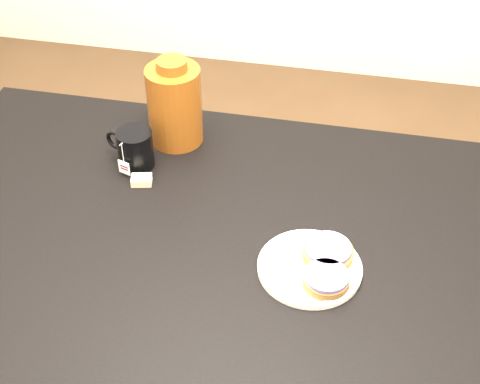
# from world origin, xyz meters

# --- Properties ---
(table) EXTENTS (1.40, 0.90, 0.75)m
(table) POSITION_xyz_m (0.00, 0.00, 0.67)
(table) COLOR black
(table) RESTS_ON ground_plane
(plate) EXTENTS (0.20, 0.20, 0.02)m
(plate) POSITION_xyz_m (0.19, -0.04, 0.76)
(plate) COLOR white
(plate) RESTS_ON table
(bagel_back) EXTENTS (0.11, 0.11, 0.03)m
(bagel_back) POSITION_xyz_m (0.22, -0.01, 0.77)
(bagel_back) COLOR brown
(bagel_back) RESTS_ON plate
(bagel_front) EXTENTS (0.12, 0.12, 0.03)m
(bagel_front) POSITION_xyz_m (0.22, -0.08, 0.77)
(bagel_front) COLOR brown
(bagel_front) RESTS_ON plate
(mug) EXTENTS (0.13, 0.10, 0.09)m
(mug) POSITION_xyz_m (-0.24, 0.20, 0.80)
(mug) COLOR black
(mug) RESTS_ON table
(teabag_pouch) EXTENTS (0.05, 0.04, 0.02)m
(teabag_pouch) POSITION_xyz_m (-0.21, 0.14, 0.76)
(teabag_pouch) COLOR #C6B793
(teabag_pouch) RESTS_ON table
(bagel_package) EXTENTS (0.14, 0.14, 0.21)m
(bagel_package) POSITION_xyz_m (-0.18, 0.32, 0.85)
(bagel_package) COLOR #57270B
(bagel_package) RESTS_ON table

